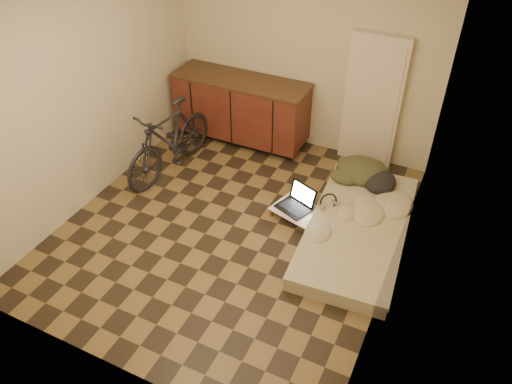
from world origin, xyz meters
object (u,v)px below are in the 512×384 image
at_px(bicycle, 169,137).
at_px(futon, 357,230).
at_px(laptop, 296,203).
at_px(lap_desk, 301,212).

relative_size(bicycle, futon, 0.73).
xyz_separation_m(bicycle, futon, (2.50, -0.17, -0.42)).
height_order(futon, laptop, laptop).
bearing_deg(bicycle, futon, 2.38).
bearing_deg(laptop, futon, 17.01).
height_order(bicycle, laptop, bicycle).
bearing_deg(futon, laptop, 171.39).
xyz_separation_m(lap_desk, laptop, (-0.08, 0.05, 0.06)).
bearing_deg(lap_desk, bicycle, -169.52).
relative_size(futon, lap_desk, 3.00).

